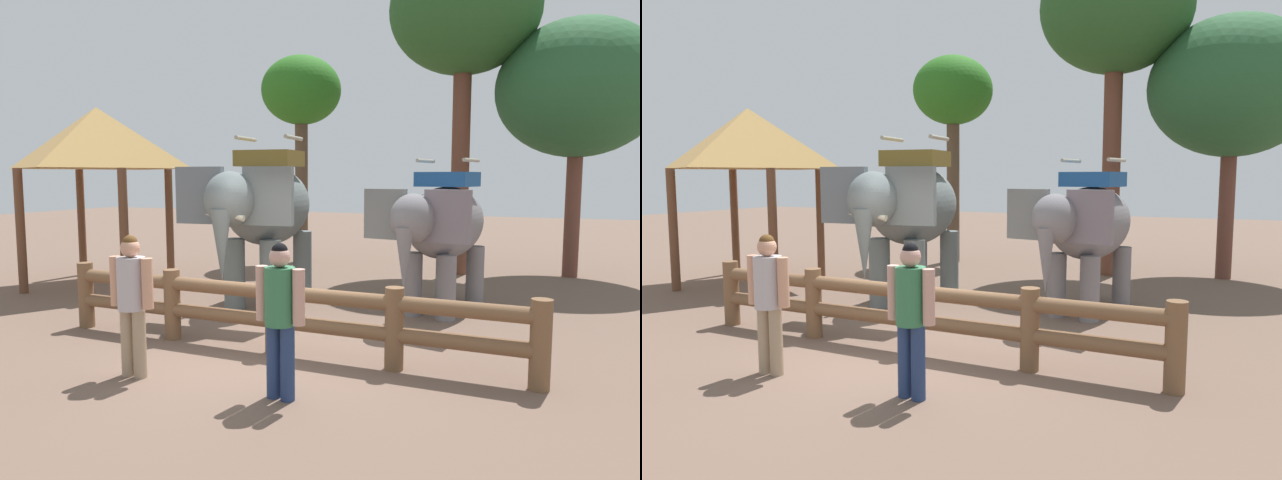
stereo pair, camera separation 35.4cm
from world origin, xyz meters
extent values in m
plane|color=brown|center=(0.00, 0.00, 0.00)|extent=(60.00, 60.00, 0.00)
cylinder|color=brown|center=(-3.43, 0.32, 0.53)|extent=(0.24, 0.24, 1.05)
cylinder|color=brown|center=(-1.71, 0.29, 0.53)|extent=(0.24, 0.24, 1.05)
cylinder|color=brown|center=(0.00, 0.25, 0.53)|extent=(0.24, 0.24, 1.05)
cylinder|color=brown|center=(1.71, 0.22, 0.53)|extent=(0.24, 0.24, 1.05)
cylinder|color=brown|center=(3.43, 0.19, 0.53)|extent=(0.24, 0.24, 1.05)
cylinder|color=brown|center=(0.00, 0.25, 0.45)|extent=(6.86, 0.34, 0.20)
cylinder|color=brown|center=(0.00, 0.25, 0.85)|extent=(6.86, 0.34, 0.20)
cylinder|color=slate|center=(-1.21, 2.47, 0.65)|extent=(0.39, 0.39, 1.29)
cylinder|color=slate|center=(-1.92, 2.41, 0.65)|extent=(0.39, 0.39, 1.29)
cylinder|color=slate|center=(-1.36, 4.21, 0.65)|extent=(0.39, 0.39, 1.29)
cylinder|color=slate|center=(-2.07, 4.15, 0.65)|extent=(0.39, 0.39, 1.29)
ellipsoid|color=slate|center=(-1.64, 3.31, 1.86)|extent=(1.55, 3.02, 1.51)
ellipsoid|color=slate|center=(-1.48, 1.59, 2.05)|extent=(0.91, 1.04, 0.92)
cube|color=slate|center=(-0.87, 1.77, 2.10)|extent=(0.87, 0.21, 0.97)
cube|color=slate|center=(-2.12, 1.66, 2.10)|extent=(0.87, 0.21, 0.97)
cone|color=slate|center=(-1.45, 1.26, 1.31)|extent=(0.35, 0.35, 1.19)
cone|color=beige|center=(-1.29, 1.37, 1.78)|extent=(0.40, 0.14, 0.17)
cone|color=beige|center=(-1.63, 1.34, 1.78)|extent=(0.40, 0.14, 0.17)
cube|color=brown|center=(-1.64, 3.31, 2.77)|extent=(1.18, 1.07, 0.30)
cylinder|color=#A59E8C|center=(-1.15, 3.36, 3.16)|extent=(0.15, 0.88, 0.08)
cylinder|color=#A59E8C|center=(-2.13, 3.27, 3.16)|extent=(0.15, 0.88, 0.08)
cylinder|color=slate|center=(1.85, 3.01, 0.56)|extent=(0.33, 0.33, 1.11)
cylinder|color=slate|center=(1.25, 3.13, 0.56)|extent=(0.33, 0.33, 1.11)
cylinder|color=slate|center=(2.12, 4.49, 0.56)|extent=(0.33, 0.33, 1.11)
cylinder|color=slate|center=(1.52, 4.60, 0.56)|extent=(0.33, 0.33, 1.11)
ellipsoid|color=slate|center=(1.68, 3.81, 1.60)|extent=(1.56, 2.66, 1.30)
ellipsoid|color=slate|center=(1.41, 2.35, 1.76)|extent=(0.85, 0.95, 0.79)
cube|color=slate|center=(1.96, 2.36, 1.81)|extent=(0.75, 0.25, 0.83)
cube|color=slate|center=(0.90, 2.56, 1.81)|extent=(0.75, 0.25, 0.83)
cone|color=slate|center=(1.36, 2.07, 1.12)|extent=(0.30, 0.30, 1.02)
cube|color=#1E5090|center=(1.68, 3.81, 2.37)|extent=(1.08, 0.99, 0.26)
cylinder|color=#A59E8C|center=(2.10, 3.73, 2.71)|extent=(0.20, 0.75, 0.06)
cylinder|color=#A59E8C|center=(1.27, 3.89, 2.71)|extent=(0.20, 0.75, 0.06)
cylinder|color=tan|center=(-1.04, -1.24, 0.41)|extent=(0.16, 0.16, 0.83)
cylinder|color=tan|center=(-1.23, -1.24, 0.41)|extent=(0.16, 0.16, 0.83)
cylinder|color=#B3ACB3|center=(-1.13, -1.24, 1.15)|extent=(0.34, 0.34, 0.63)
cylinder|color=tan|center=(-0.89, -1.24, 1.16)|extent=(0.13, 0.13, 0.60)
cylinder|color=tan|center=(-1.37, -1.24, 1.16)|extent=(0.13, 0.13, 0.60)
sphere|color=tan|center=(-1.13, -1.24, 1.58)|extent=(0.23, 0.23, 0.23)
sphere|color=#593819|center=(-1.13, -1.24, 1.64)|extent=(0.18, 0.18, 0.18)
cylinder|color=navy|center=(0.92, -1.20, 0.41)|extent=(0.16, 0.16, 0.82)
cylinder|color=navy|center=(0.74, -1.18, 0.41)|extent=(0.16, 0.16, 0.82)
cylinder|color=#317148|center=(0.83, -1.19, 1.14)|extent=(0.37, 0.37, 0.63)
cylinder|color=tan|center=(1.07, -1.22, 1.15)|extent=(0.13, 0.13, 0.60)
cylinder|color=tan|center=(0.59, -1.16, 1.15)|extent=(0.13, 0.13, 0.60)
sphere|color=tan|center=(0.83, -1.19, 1.57)|extent=(0.23, 0.23, 0.23)
sphere|color=black|center=(0.83, -1.19, 1.63)|extent=(0.18, 0.18, 0.18)
cylinder|color=brown|center=(-5.08, 4.67, 1.30)|extent=(0.18, 0.18, 2.60)
cylinder|color=brown|center=(-4.51, 2.46, 1.30)|extent=(0.18, 0.18, 2.60)
cylinder|color=brown|center=(-7.28, 4.11, 1.30)|extent=(0.18, 0.18, 2.60)
cylinder|color=brown|center=(-6.72, 1.90, 1.30)|extent=(0.18, 0.18, 2.60)
pyramid|color=#AD8449|center=(-5.90, 3.28, 3.27)|extent=(3.74, 3.74, 1.33)
cylinder|color=brown|center=(-3.21, 8.23, 2.10)|extent=(0.36, 0.36, 4.20)
ellipsoid|color=#296B1D|center=(-3.21, 8.23, 4.82)|extent=(2.23, 2.23, 1.89)
cylinder|color=brown|center=(3.85, 8.47, 1.72)|extent=(0.35, 0.35, 3.45)
ellipsoid|color=#275830|center=(3.85, 8.47, 4.49)|extent=(3.79, 3.79, 3.22)
cylinder|color=brown|center=(1.26, 7.84, 2.71)|extent=(0.43, 0.43, 5.41)
ellipsoid|color=#275425|center=(1.26, 7.84, 6.40)|extent=(3.58, 3.58, 3.04)
camera|label=1|loc=(3.56, -6.61, 2.41)|focal=32.24mm
camera|label=2|loc=(3.89, -6.47, 2.41)|focal=32.24mm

